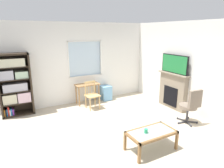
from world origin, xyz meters
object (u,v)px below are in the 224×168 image
Objects in this scene: plastic_drawer_unit at (106,93)px; fireplace at (173,91)px; bookshelf at (15,84)px; coffee_table at (151,134)px; office_chair at (191,105)px; sippy_cup at (146,131)px; desk_under_window at (87,88)px; wooden_chair at (92,95)px; tv at (175,64)px.

fireplace is at bearing -48.73° from plastic_drawer_unit.
coffee_table is (2.35, -3.41, -0.61)m from bookshelf.
sippy_cup is at bearing -166.54° from office_chair.
desk_under_window reaches higher than sippy_cup.
plastic_drawer_unit is at bearing 77.20° from sippy_cup.
wooden_chair is 2.80m from coffee_table.
coffee_table is at bearing -144.34° from fireplace.
desk_under_window is at bearing 89.58° from sippy_cup.
sippy_cup is (2.22, -3.40, -0.50)m from bookshelf.
coffee_table is at bearing -55.39° from bookshelf.
wooden_chair is 3.00m from office_chair.
desk_under_window is at bearing 84.10° from wooden_chair.
tv is (1.55, -1.78, 1.21)m from plastic_drawer_unit.
bookshelf reaches higher than wooden_chair.
sippy_cup is at bearing -90.42° from desk_under_window.
tv reaches higher than coffee_table.
fireplace reaches higher than desk_under_window.
tv is (2.33, -1.22, 1.01)m from wooden_chair.
wooden_chair is 0.87× the size of coffee_table.
plastic_drawer_unit is at bearing 131.27° from fireplace.
tv reaches higher than wooden_chair.
wooden_chair is at bearing 90.60° from sippy_cup.
tv is at bearing 34.01° from sippy_cup.
plastic_drawer_unit is at bearing 3.89° from desk_under_window.
coffee_table is at bearing -100.54° from plastic_drawer_unit.
sippy_cup is at bearing 173.48° from coffee_table.
desk_under_window is 0.83× the size of office_chair.
sippy_cup is (-0.76, -3.34, 0.21)m from plastic_drawer_unit.
fireplace is at bearing -22.05° from bookshelf.
plastic_drawer_unit is at bearing 79.46° from coffee_table.
office_chair is at bearing 14.94° from coffee_table.
office_chair is at bearing -57.15° from desk_under_window.
coffee_table is at bearing -165.06° from office_chair.
office_chair is (1.89, -2.33, 0.09)m from wooden_chair.
fireplace reaches higher than wooden_chair.
tv is (4.53, -1.84, 0.50)m from bookshelf.
desk_under_window reaches higher than coffee_table.
fireplace is at bearing 0.00° from tv.
plastic_drawer_unit is at bearing 130.93° from tv.
wooden_chair reaches higher than desk_under_window.
sippy_cup is (-1.86, -0.45, -0.08)m from office_chair.
fireplace is 1.12× the size of tv.
sippy_cup is (-0.02, -3.29, -0.10)m from desk_under_window.
tv is at bearing -49.07° from plastic_drawer_unit.
office_chair is at bearing 13.46° from sippy_cup.
wooden_chair is 0.99m from plastic_drawer_unit.
wooden_chair is at bearing 129.04° from office_chair.
bookshelf is at bearing 178.91° from plastic_drawer_unit.
tv is (2.28, -1.73, 0.90)m from desk_under_window.
coffee_table is (0.16, -2.79, -0.10)m from wooden_chair.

